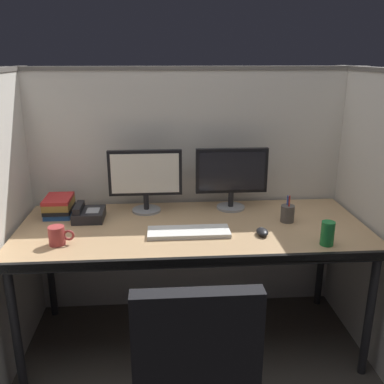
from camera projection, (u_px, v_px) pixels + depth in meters
The scene contains 13 objects.
ground_plane at pixel (197, 375), 2.28m from camera, with size 8.00×8.00×0.00m, color #423D38.
cubicle_partition_rear at pixel (187, 193), 2.75m from camera, with size 2.21×0.06×1.57m.
cubicle_partition_right at pixel (378, 219), 2.30m from camera, with size 0.06×1.41×1.57m.
desk at pixel (193, 235), 2.35m from camera, with size 1.90×0.80×0.74m.
monitor_left at pixel (145, 177), 2.50m from camera, with size 0.43×0.17×0.37m.
monitor_right at pixel (232, 174), 2.55m from camera, with size 0.43×0.17×0.37m.
keyboard_main at pixel (189, 232), 2.23m from camera, with size 0.43×0.15×0.02m, color silver.
computer_mouse at pixel (262, 232), 2.22m from camera, with size 0.06×0.10×0.04m.
book_stack at pixel (59, 206), 2.49m from camera, with size 0.15×0.22×0.11m.
soda_can at pixel (328, 233), 2.09m from camera, with size 0.07×0.07×0.12m, color #197233.
pen_cup at pixel (288, 213), 2.39m from camera, with size 0.08×0.08×0.16m.
coffee_mug at pixel (57, 236), 2.10m from camera, with size 0.13×0.08×0.09m.
desk_phone at pixel (88, 214), 2.43m from camera, with size 0.17×0.19×0.09m.
Camera 1 is at (-0.16, -1.87, 1.63)m, focal length 39.92 mm.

